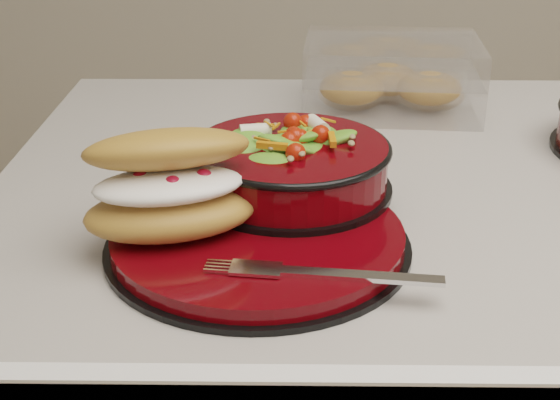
{
  "coord_description": "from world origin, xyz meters",
  "views": [
    {
      "loc": [
        -0.3,
        -0.8,
        1.24
      ],
      "look_at": [
        -0.3,
        -0.15,
        0.94
      ],
      "focal_mm": 50.0,
      "sensor_mm": 36.0,
      "label": 1
    }
  ],
  "objects_px": {
    "croissant": "(170,186)",
    "fork": "(328,274)",
    "dinner_plate": "(259,239)",
    "pastry_box": "(391,77)",
    "salad_bowl": "(291,160)"
  },
  "relations": [
    {
      "from": "croissant",
      "to": "fork",
      "type": "relative_size",
      "value": 0.96
    },
    {
      "from": "croissant",
      "to": "dinner_plate",
      "type": "bearing_deg",
      "value": -11.27
    },
    {
      "from": "fork",
      "to": "pastry_box",
      "type": "bearing_deg",
      "value": -5.53
    },
    {
      "from": "dinner_plate",
      "to": "salad_bowl",
      "type": "bearing_deg",
      "value": 71.4
    },
    {
      "from": "croissant",
      "to": "fork",
      "type": "xyz_separation_m",
      "value": [
        0.14,
        -0.08,
        -0.04
      ]
    },
    {
      "from": "salad_bowl",
      "to": "pastry_box",
      "type": "distance_m",
      "value": 0.35
    },
    {
      "from": "dinner_plate",
      "to": "croissant",
      "type": "relative_size",
      "value": 1.67
    },
    {
      "from": "fork",
      "to": "pastry_box",
      "type": "xyz_separation_m",
      "value": [
        0.11,
        0.49,
        0.02
      ]
    },
    {
      "from": "dinner_plate",
      "to": "fork",
      "type": "relative_size",
      "value": 1.6
    },
    {
      "from": "dinner_plate",
      "to": "salad_bowl",
      "type": "distance_m",
      "value": 0.1
    },
    {
      "from": "croissant",
      "to": "pastry_box",
      "type": "xyz_separation_m",
      "value": [
        0.24,
        0.41,
        -0.02
      ]
    },
    {
      "from": "pastry_box",
      "to": "dinner_plate",
      "type": "bearing_deg",
      "value": -107.79
    },
    {
      "from": "croissant",
      "to": "pastry_box",
      "type": "relative_size",
      "value": 0.68
    },
    {
      "from": "fork",
      "to": "salad_bowl",
      "type": "bearing_deg",
      "value": 17.02
    },
    {
      "from": "fork",
      "to": "pastry_box",
      "type": "distance_m",
      "value": 0.5
    }
  ]
}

